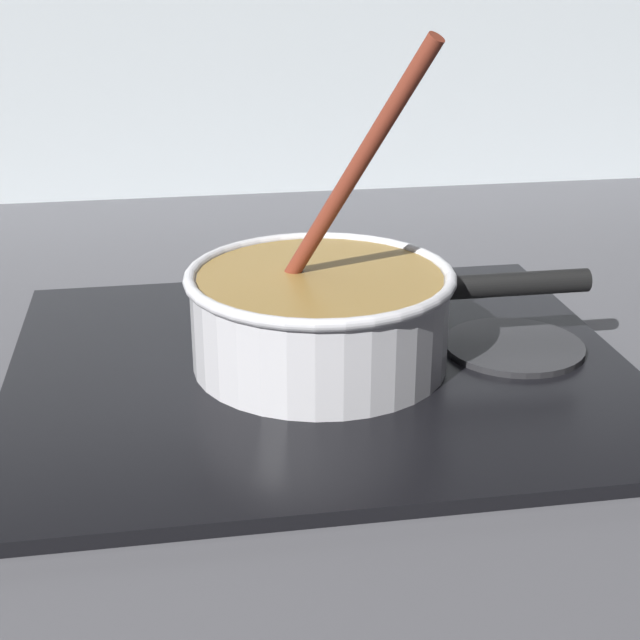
% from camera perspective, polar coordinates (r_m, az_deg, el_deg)
% --- Properties ---
extents(ground, '(2.40, 1.60, 0.04)m').
position_cam_1_polar(ground, '(0.77, -2.81, -8.35)').
color(ground, '#4C4C51').
extents(backsplash_wall, '(2.40, 0.02, 0.55)m').
position_cam_1_polar(backsplash_wall, '(1.46, -6.92, 18.17)').
color(backsplash_wall, silver).
rests_on(backsplash_wall, ground).
extents(hob_plate, '(0.56, 0.48, 0.01)m').
position_cam_1_polar(hob_plate, '(0.86, 0.00, -2.97)').
color(hob_plate, black).
rests_on(hob_plate, ground).
extents(burner_ring, '(0.17, 0.17, 0.01)m').
position_cam_1_polar(burner_ring, '(0.86, 0.00, -2.36)').
color(burner_ring, '#592D0C').
rests_on(burner_ring, hob_plate).
extents(spare_burner, '(0.13, 0.13, 0.01)m').
position_cam_1_polar(spare_burner, '(0.90, 11.70, -1.57)').
color(spare_burner, '#262628').
rests_on(spare_burner, hob_plate).
extents(cooking_pan, '(0.37, 0.24, 0.30)m').
position_cam_1_polar(cooking_pan, '(0.84, 0.10, 0.37)').
color(cooking_pan, silver).
rests_on(cooking_pan, hob_plate).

